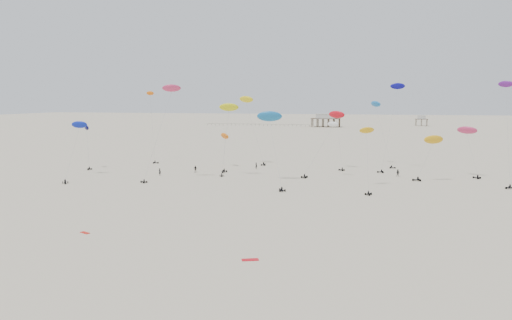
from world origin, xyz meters
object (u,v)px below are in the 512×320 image
(pavilion_main, at_px, (326,121))
(pavilion_small, at_px, (421,121))
(spectator_0, at_px, (160,175))
(rig_4, at_px, (228,114))
(rig_0, at_px, (224,143))
(rig_7, at_px, (167,102))

(pavilion_main, height_order, pavilion_small, pavilion_main)
(pavilion_small, relative_size, spectator_0, 3.96)
(pavilion_small, bearing_deg, rig_4, -104.96)
(rig_0, relative_size, spectator_0, 7.17)
(rig_0, xyz_separation_m, rig_7, (-8.12, -23.28, 12.59))
(pavilion_main, xyz_separation_m, rig_0, (-8.17, -227.20, 3.13))
(pavilion_main, height_order, rig_7, rig_7)
(rig_0, bearing_deg, rig_7, 80.71)
(pavilion_main, bearing_deg, spectator_0, -94.82)
(pavilion_main, height_order, rig_0, rig_0)
(rig_4, relative_size, rig_7, 0.79)
(pavilion_small, xyz_separation_m, spectator_0, (-90.76, -276.33, -3.49))
(pavilion_small, height_order, rig_4, rig_4)
(spectator_0, bearing_deg, pavilion_main, -69.77)
(rig_0, height_order, rig_7, rig_7)
(pavilion_small, distance_m, rig_7, 293.91)
(rig_7, bearing_deg, rig_0, -1.00)
(pavilion_main, xyz_separation_m, rig_4, (-2.60, -241.70, 12.47))
(pavilion_main, relative_size, pavilion_small, 2.33)
(pavilion_main, distance_m, rig_7, 251.50)
(pavilion_small, relative_size, rig_7, 0.36)
(rig_0, bearing_deg, spectator_0, 66.60)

